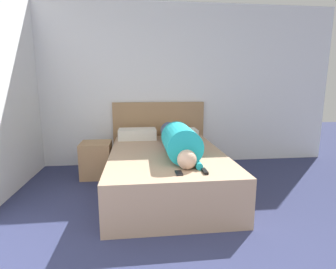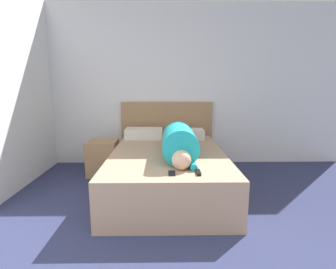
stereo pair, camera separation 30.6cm
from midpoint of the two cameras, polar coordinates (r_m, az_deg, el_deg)
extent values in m
cube|color=white|center=(4.40, -0.95, 10.52)|extent=(5.45, 0.06, 2.60)
cube|color=tan|center=(3.34, -2.96, -7.95)|extent=(1.39, 2.09, 0.50)
cube|color=#A37A51|center=(4.39, -3.98, 0.25)|extent=(1.51, 0.04, 1.04)
cube|color=#A37A51|center=(3.98, -17.49, -5.26)|extent=(0.42, 0.42, 0.51)
sphere|color=#DBB293|center=(2.59, 0.75, -5.51)|extent=(0.20, 0.20, 0.20)
cylinder|color=#1EADB7|center=(2.94, -0.22, -1.68)|extent=(0.38, 0.66, 0.38)
cylinder|color=#47567A|center=(3.65, -1.48, -0.16)|extent=(0.26, 0.78, 0.26)
cylinder|color=#1EADB7|center=(2.67, 3.04, -6.42)|extent=(0.07, 0.22, 0.07)
cube|color=silver|center=(4.06, -8.85, 0.10)|extent=(0.57, 0.33, 0.16)
cube|color=silver|center=(4.09, 0.38, 0.19)|extent=(0.54, 0.33, 0.14)
cube|color=black|center=(2.53, 4.53, -8.01)|extent=(0.04, 0.15, 0.02)
cube|color=black|center=(2.49, -1.18, -8.44)|extent=(0.06, 0.13, 0.01)
camera|label=1|loc=(0.15, -92.86, -0.55)|focal=28.00mm
camera|label=2|loc=(0.15, 87.14, 0.55)|focal=28.00mm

